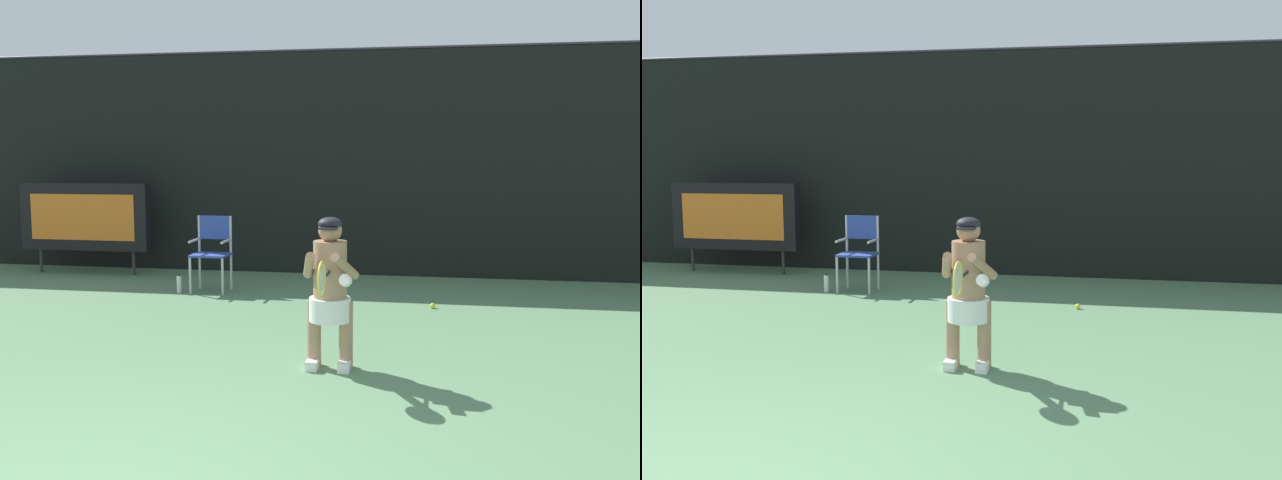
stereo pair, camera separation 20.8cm
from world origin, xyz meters
TOP-DOWN VIEW (x-y plane):
  - backdrop_screen at (0.00, 8.50)m, footprint 18.00×0.12m
  - scoreboard at (-4.03, 7.72)m, footprint 2.20×0.21m
  - umpire_chair at (-1.51, 6.71)m, footprint 0.52×0.44m
  - water_bottle at (-1.94, 6.49)m, footprint 0.07×0.07m
  - tennis_player at (0.78, 3.32)m, footprint 0.54×0.62m
  - tennis_racket at (0.80, 2.82)m, footprint 0.03×0.60m
  - tennis_ball_loose at (1.66, 6.08)m, footprint 0.07×0.07m

SIDE VIEW (x-z plane):
  - tennis_ball_loose at x=1.66m, z-range 0.00..0.07m
  - water_bottle at x=-1.94m, z-range -0.01..0.26m
  - umpire_chair at x=-1.51m, z-range 0.08..1.16m
  - tennis_player at x=0.78m, z-range 0.05..1.46m
  - tennis_racket at x=0.80m, z-range 0.77..1.09m
  - scoreboard at x=-4.03m, z-range 0.20..1.70m
  - backdrop_screen at x=0.00m, z-range -0.02..3.64m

